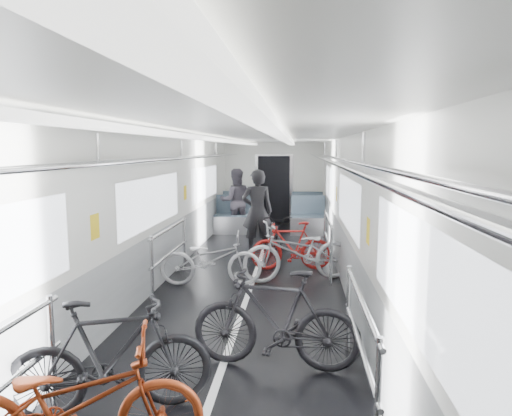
{
  "coord_description": "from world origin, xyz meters",
  "views": [
    {
      "loc": [
        0.75,
        -6.74,
        2.19
      ],
      "look_at": [
        0.0,
        1.23,
        1.16
      ],
      "focal_mm": 32.0,
      "sensor_mm": 36.0,
      "label": 1
    }
  ],
  "objects": [
    {
      "name": "bike_left_mid",
      "position": [
        -0.77,
        -3.31,
        0.5
      ],
      "size": [
        1.72,
        0.99,
        1.0
      ],
      "primitive_type": "imported",
      "rotation": [
        0.0,
        0.0,
        1.91
      ],
      "color": "black",
      "rests_on": "floor"
    },
    {
      "name": "car_shell",
      "position": [
        0.0,
        1.78,
        1.13
      ],
      "size": [
        3.02,
        14.01,
        2.41
      ],
      "color": "black",
      "rests_on": "ground"
    },
    {
      "name": "bike_right_near",
      "position": [
        0.53,
        -2.37,
        0.51
      ],
      "size": [
        1.74,
        0.65,
        1.02
      ],
      "primitive_type": "imported",
      "rotation": [
        0.0,
        0.0,
        -1.67
      ],
      "color": "black",
      "rests_on": "floor"
    },
    {
      "name": "bike_left_far",
      "position": [
        -0.65,
        0.37,
        0.43
      ],
      "size": [
        1.69,
        0.75,
        0.86
      ],
      "primitive_type": "imported",
      "rotation": [
        0.0,
        0.0,
        1.68
      ],
      "color": "#B1B0B5",
      "rests_on": "floor"
    },
    {
      "name": "person_seated",
      "position": [
        -0.9,
        5.08,
        0.85
      ],
      "size": [
        0.96,
        0.83,
        1.7
      ],
      "primitive_type": "imported",
      "rotation": [
        0.0,
        0.0,
        3.39
      ],
      "color": "#2C282F",
      "rests_on": "floor"
    },
    {
      "name": "bike_aisle",
      "position": [
        0.24,
        2.69,
        0.43
      ],
      "size": [
        0.97,
        1.73,
        0.86
      ],
      "primitive_type": "imported",
      "rotation": [
        0.0,
        0.0,
        0.26
      ],
      "color": "black",
      "rests_on": "floor"
    },
    {
      "name": "bike_right_far",
      "position": [
        0.63,
        1.44,
        0.44
      ],
      "size": [
        1.52,
        0.61,
        0.89
      ],
      "primitive_type": "imported",
      "rotation": [
        0.0,
        0.0,
        -1.44
      ],
      "color": "maroon",
      "rests_on": "floor"
    },
    {
      "name": "bike_left_near",
      "position": [
        -0.77,
        -3.95,
        0.46
      ],
      "size": [
        1.86,
        1.05,
        0.93
      ],
      "primitive_type": "imported",
      "rotation": [
        0.0,
        0.0,
        1.83
      ],
      "color": "maroon",
      "rests_on": "floor"
    },
    {
      "name": "bike_right_mid",
      "position": [
        0.76,
        0.73,
        0.5
      ],
      "size": [
        2.02,
        1.25,
        1.0
      ],
      "primitive_type": "imported",
      "rotation": [
        0.0,
        0.0,
        -1.24
      ],
      "color": "#9B9BA0",
      "rests_on": "floor"
    },
    {
      "name": "person_standing",
      "position": [
        -0.12,
        2.79,
        0.89
      ],
      "size": [
        0.69,
        0.49,
        1.78
      ],
      "primitive_type": "imported",
      "rotation": [
        0.0,
        0.0,
        3.25
      ],
      "color": "black",
      "rests_on": "floor"
    }
  ]
}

